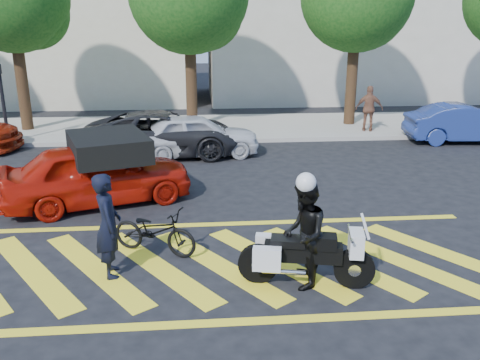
{
  "coord_description": "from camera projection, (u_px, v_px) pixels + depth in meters",
  "views": [
    {
      "loc": [
        0.2,
        -8.43,
        4.29
      ],
      "look_at": [
        1.07,
        1.77,
        1.05
      ],
      "focal_mm": 38.0,
      "sensor_mm": 36.0,
      "label": 1
    }
  ],
  "objects": [
    {
      "name": "ground",
      "position": [
        190.0,
        265.0,
        9.28
      ],
      "size": [
        90.0,
        90.0,
        0.0
      ],
      "primitive_type": "plane",
      "color": "black",
      "rests_on": "ground"
    },
    {
      "name": "sidewalk",
      "position": [
        193.0,
        128.0,
        20.66
      ],
      "size": [
        60.0,
        5.0,
        0.15
      ],
      "primitive_type": "cube",
      "color": "#9E998E",
      "rests_on": "ground"
    },
    {
      "name": "crosswalk",
      "position": [
        188.0,
        265.0,
        9.28
      ],
      "size": [
        12.33,
        4.0,
        0.01
      ],
      "color": "yellow",
      "rests_on": "ground"
    },
    {
      "name": "building_left",
      "position": [
        40.0,
        6.0,
        27.07
      ],
      "size": [
        16.0,
        8.0,
        10.0
      ],
      "primitive_type": "cube",
      "color": "beige",
      "rests_on": "ground"
    },
    {
      "name": "signal_pole",
      "position": [
        1.0,
        92.0,
        17.43
      ],
      "size": [
        0.28,
        0.43,
        3.2
      ],
      "color": "black",
      "rests_on": "ground"
    },
    {
      "name": "officer_bike",
      "position": [
        108.0,
        225.0,
        8.68
      ],
      "size": [
        0.58,
        0.76,
        1.86
      ],
      "primitive_type": "imported",
      "rotation": [
        0.0,
        0.0,
        1.79
      ],
      "color": "black",
      "rests_on": "ground"
    },
    {
      "name": "bicycle",
      "position": [
        155.0,
        231.0,
        9.65
      ],
      "size": [
        1.82,
        1.28,
        0.91
      ],
      "primitive_type": "imported",
      "rotation": [
        0.0,
        0.0,
        1.13
      ],
      "color": "black",
      "rests_on": "ground"
    },
    {
      "name": "police_motorcycle",
      "position": [
        304.0,
        255.0,
        8.46
      ],
      "size": [
        2.26,
        0.92,
        1.01
      ],
      "rotation": [
        0.0,
        0.0,
        -0.2
      ],
      "color": "black",
      "rests_on": "ground"
    },
    {
      "name": "officer_moto",
      "position": [
        304.0,
        235.0,
        8.34
      ],
      "size": [
        0.86,
        1.01,
        1.83
      ],
      "primitive_type": "imported",
      "rotation": [
        0.0,
        0.0,
        -1.77
      ],
      "color": "black",
      "rests_on": "ground"
    },
    {
      "name": "red_convertible",
      "position": [
        97.0,
        173.0,
        12.2
      ],
      "size": [
        4.79,
        3.16,
        1.51
      ],
      "primitive_type": "imported",
      "rotation": [
        0.0,
        0.0,
        1.91
      ],
      "color": "#A81307",
      "rests_on": "ground"
    },
    {
      "name": "parked_mid_left",
      "position": [
        164.0,
        133.0,
        16.67
      ],
      "size": [
        5.2,
        2.41,
        1.44
      ],
      "primitive_type": "imported",
      "rotation": [
        0.0,
        0.0,
        1.57
      ],
      "color": "black",
      "rests_on": "ground"
    },
    {
      "name": "parked_mid_right",
      "position": [
        195.0,
        135.0,
        16.49
      ],
      "size": [
        4.28,
        2.14,
        1.4
      ],
      "primitive_type": "imported",
      "rotation": [
        0.0,
        0.0,
        1.69
      ],
      "color": "silver",
      "rests_on": "ground"
    },
    {
      "name": "parked_right",
      "position": [
        465.0,
        123.0,
        18.41
      ],
      "size": [
        4.29,
        1.76,
        1.38
      ],
      "primitive_type": "imported",
      "rotation": [
        0.0,
        0.0,
        1.5
      ],
      "color": "navy",
      "rests_on": "ground"
    },
    {
      "name": "pedestrian_right",
      "position": [
        369.0,
        109.0,
        19.48
      ],
      "size": [
        1.1,
        0.72,
        1.74
      ],
      "primitive_type": "imported",
      "rotation": [
        0.0,
        0.0,
        2.83
      ],
      "color": "brown",
      "rests_on": "sidewalk"
    }
  ]
}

